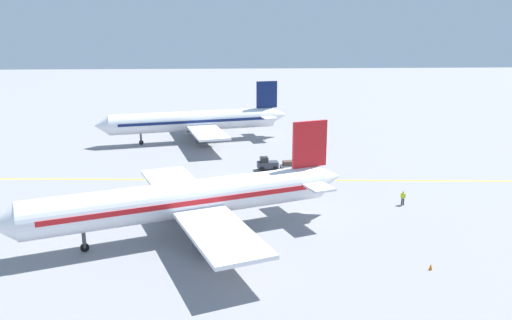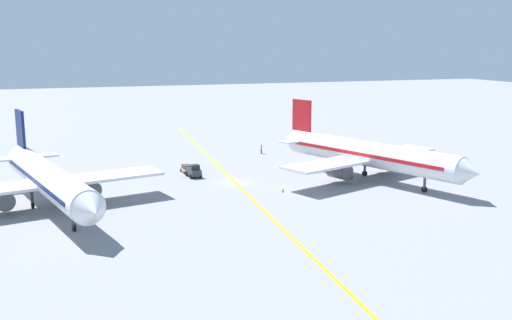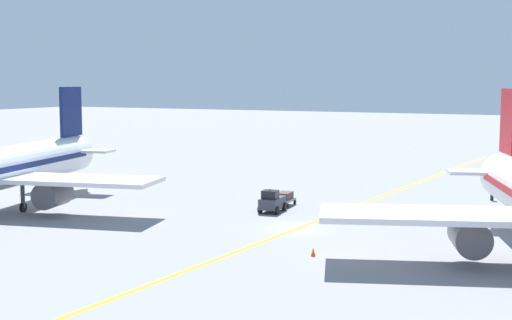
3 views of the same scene
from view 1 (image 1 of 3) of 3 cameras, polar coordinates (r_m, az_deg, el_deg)
ground_plane at (r=68.45m, az=-2.79°, el=-2.29°), size 400.00×400.00×0.00m
apron_yellow_centreline at (r=68.45m, az=-2.79°, el=-2.29°), size 8.99×119.72×0.01m
airplane_at_gate at (r=49.83m, az=-7.73°, el=-4.50°), size 28.07×34.34×10.60m
airplane_adjacent_stand at (r=92.09m, az=-6.85°, el=4.42°), size 28.44×35.18×10.60m
baggage_tug_dark at (r=72.95m, az=1.27°, el=-0.46°), size 1.99×3.13×2.11m
baggage_cart_trailing at (r=73.61m, az=3.80°, el=-0.47°), size 1.64×2.72×1.24m
ground_crew_worker at (r=61.04m, az=16.45°, el=-4.13°), size 0.39×0.49×1.68m
traffic_cone_near_nose at (r=46.21m, az=19.35°, el=-11.44°), size 0.32×0.32×0.55m
traffic_cone_mid_apron at (r=64.66m, az=-9.52°, el=-3.25°), size 0.32×0.32×0.55m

